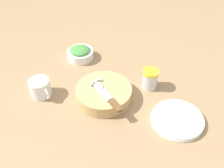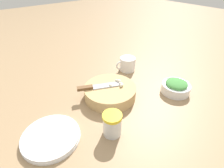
{
  "view_description": "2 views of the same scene",
  "coord_description": "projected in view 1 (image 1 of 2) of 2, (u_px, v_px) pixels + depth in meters",
  "views": [
    {
      "loc": [
        0.41,
        -0.66,
        0.76
      ],
      "look_at": [
        -0.02,
        -0.02,
        0.06
      ],
      "focal_mm": 40.0,
      "sensor_mm": 36.0,
      "label": 1
    },
    {
      "loc": [
        0.36,
        0.44,
        0.51
      ],
      "look_at": [
        -0.04,
        -0.04,
        0.08
      ],
      "focal_mm": 28.0,
      "sensor_mm": 36.0,
      "label": 2
    }
  ],
  "objects": [
    {
      "name": "herb_bowl",
      "position": [
        80.0,
        53.0,
        1.26
      ],
      "size": [
        0.14,
        0.14,
        0.06
      ],
      "color": "white",
      "rests_on": "ground_plane"
    },
    {
      "name": "cutting_board",
      "position": [
        104.0,
        93.0,
        1.05
      ],
      "size": [
        0.23,
        0.23,
        0.05
      ],
      "color": "tan",
      "rests_on": "ground_plane"
    },
    {
      "name": "coffee_mug",
      "position": [
        40.0,
        88.0,
        1.05
      ],
      "size": [
        0.12,
        0.09,
        0.08
      ],
      "color": "white",
      "rests_on": "ground_plane"
    },
    {
      "name": "chef_knife",
      "position": [
        109.0,
        98.0,
        0.98
      ],
      "size": [
        0.19,
        0.11,
        0.01
      ],
      "rotation": [
        0.0,
        0.0,
        1.14
      ],
      "color": "brown",
      "rests_on": "cutting_board"
    },
    {
      "name": "plate_stack",
      "position": [
        177.0,
        119.0,
        0.96
      ],
      "size": [
        0.2,
        0.2,
        0.02
      ],
      "color": "white",
      "rests_on": "ground_plane"
    },
    {
      "name": "ground_plane",
      "position": [
        119.0,
        94.0,
        1.08
      ],
      "size": [
        5.0,
        5.0,
        0.0
      ],
      "primitive_type": "plane",
      "color": "#997A56"
    },
    {
      "name": "garlic_cloves",
      "position": [
        96.0,
        82.0,
        1.05
      ],
      "size": [
        0.07,
        0.06,
        0.02
      ],
      "color": "silver",
      "rests_on": "cutting_board"
    },
    {
      "name": "spice_jar",
      "position": [
        150.0,
        79.0,
        1.09
      ],
      "size": [
        0.07,
        0.07,
        0.09
      ],
      "color": "silver",
      "rests_on": "ground_plane"
    }
  ]
}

